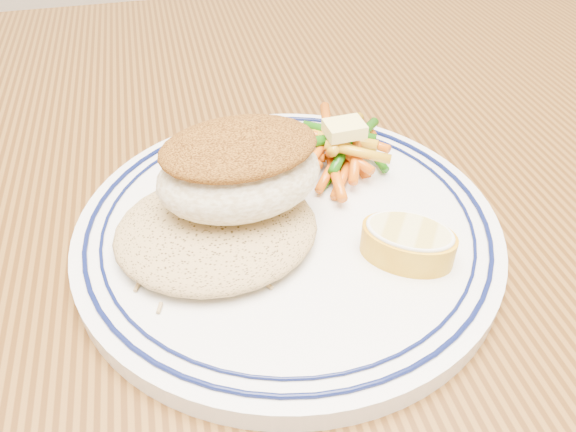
# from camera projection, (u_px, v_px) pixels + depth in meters

# --- Properties ---
(dining_table) EXTENTS (1.50, 0.90, 0.75)m
(dining_table) POSITION_uv_depth(u_px,v_px,m) (252.00, 310.00, 0.45)
(dining_table) COLOR #48290E
(dining_table) RESTS_ON ground
(plate) EXTENTS (0.28, 0.28, 0.02)m
(plate) POSITION_uv_depth(u_px,v_px,m) (288.00, 228.00, 0.37)
(plate) COLOR white
(plate) RESTS_ON dining_table
(rice_pilaf) EXTENTS (0.13, 0.11, 0.02)m
(rice_pilaf) POSITION_uv_depth(u_px,v_px,m) (216.00, 226.00, 0.34)
(rice_pilaf) COLOR #A78853
(rice_pilaf) RESTS_ON plate
(fish_fillet) EXTENTS (0.11, 0.08, 0.05)m
(fish_fillet) POSITION_uv_depth(u_px,v_px,m) (239.00, 169.00, 0.34)
(fish_fillet) COLOR beige
(fish_fillet) RESTS_ON rice_pilaf
(vegetable_pile) EXTENTS (0.09, 0.10, 0.03)m
(vegetable_pile) POSITION_uv_depth(u_px,v_px,m) (333.00, 148.00, 0.41)
(vegetable_pile) COLOR #195A0B
(vegetable_pile) RESTS_ON plate
(butter_pat) EXTENTS (0.03, 0.02, 0.01)m
(butter_pat) POSITION_uv_depth(u_px,v_px,m) (344.00, 129.00, 0.39)
(butter_pat) COLOR #FEEE7C
(butter_pat) RESTS_ON vegetable_pile
(lemon_wedge) EXTENTS (0.07, 0.07, 0.02)m
(lemon_wedge) POSITION_uv_depth(u_px,v_px,m) (408.00, 242.00, 0.33)
(lemon_wedge) COLOR gold
(lemon_wedge) RESTS_ON plate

